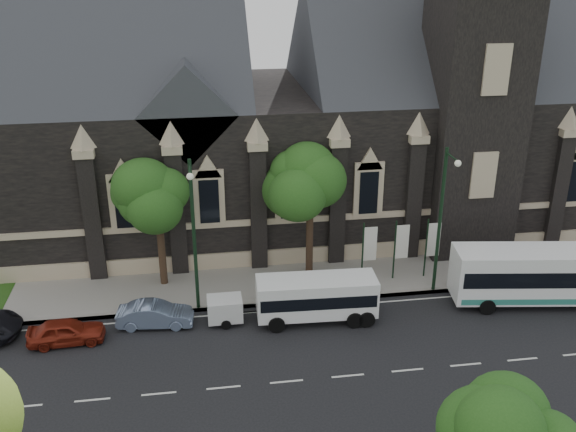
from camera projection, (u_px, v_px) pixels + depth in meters
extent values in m
plane|color=black|center=(287.00, 382.00, 30.74)|extent=(160.00, 160.00, 0.00)
cube|color=gray|center=(264.00, 284.00, 39.36)|extent=(80.00, 5.00, 0.15)
cube|color=black|center=(301.00, 155.00, 47.10)|extent=(40.00, 15.00, 10.00)
cube|color=#2E3035|center=(127.00, 93.00, 43.50)|extent=(16.00, 15.00, 15.00)
cube|color=#2E3035|center=(438.00, 83.00, 46.53)|extent=(20.00, 15.00, 15.00)
cube|color=#2E3035|center=(187.00, 106.00, 39.96)|extent=(6.00, 6.00, 6.00)
cube|color=black|center=(471.00, 117.00, 41.45)|extent=(5.50, 5.50, 18.00)
cube|color=#C9AF91|center=(321.00, 218.00, 40.94)|extent=(40.00, 0.22, 0.40)
cube|color=#C9AF91|center=(320.00, 255.00, 41.95)|extent=(40.00, 0.25, 1.20)
cube|color=black|center=(290.00, 197.00, 39.91)|extent=(1.20, 0.12, 2.80)
sphere|color=#24541A|center=(509.00, 432.00, 21.17)|extent=(3.20, 3.20, 3.20)
sphere|color=#24541A|center=(520.00, 403.00, 21.56)|extent=(2.40, 2.40, 2.40)
cylinder|color=black|center=(309.00, 246.00, 39.94)|extent=(0.44, 0.44, 3.96)
sphere|color=#24541A|center=(310.00, 191.00, 38.52)|extent=(3.84, 3.84, 3.84)
sphere|color=#24541A|center=(320.00, 175.00, 38.99)|extent=(2.88, 2.88, 2.88)
cylinder|color=black|center=(162.00, 256.00, 38.71)|extent=(0.44, 0.44, 3.96)
sphere|color=#24541A|center=(157.00, 200.00, 37.31)|extent=(3.68, 3.68, 3.68)
sphere|color=#24541A|center=(169.00, 184.00, 37.76)|extent=(2.76, 2.76, 2.76)
cylinder|color=black|center=(440.00, 223.00, 37.01)|extent=(0.20, 0.20, 9.00)
cylinder|color=black|center=(452.00, 157.00, 34.65)|extent=(0.10, 1.60, 0.10)
sphere|color=silver|center=(458.00, 163.00, 33.96)|extent=(0.36, 0.36, 0.36)
cylinder|color=black|center=(194.00, 238.00, 35.09)|extent=(0.20, 0.20, 9.00)
cylinder|color=black|center=(190.00, 169.00, 32.72)|extent=(0.10, 1.60, 0.10)
sphere|color=silver|center=(190.00, 176.00, 32.03)|extent=(0.36, 0.36, 0.36)
cylinder|color=black|center=(363.00, 253.00, 38.98)|extent=(0.10, 0.10, 4.00)
cube|color=white|center=(370.00, 244.00, 38.81)|extent=(0.80, 0.04, 2.20)
cylinder|color=black|center=(394.00, 251.00, 39.26)|extent=(0.10, 0.10, 4.00)
cube|color=white|center=(402.00, 242.00, 39.09)|extent=(0.80, 0.04, 2.20)
cylinder|color=black|center=(426.00, 249.00, 39.53)|extent=(0.10, 0.10, 4.00)
cube|color=white|center=(434.00, 240.00, 39.36)|extent=(0.80, 0.04, 2.20)
cube|color=white|center=(555.00, 273.00, 36.78)|extent=(11.82, 4.00, 2.93)
cube|color=black|center=(556.00, 271.00, 36.71)|extent=(11.37, 3.97, 0.95)
cube|color=#2E8072|center=(552.00, 291.00, 37.23)|extent=(11.37, 3.96, 0.35)
cylinder|color=black|center=(487.00, 307.00, 36.20)|extent=(0.93, 0.40, 0.90)
cylinder|color=black|center=(475.00, 286.00, 38.42)|extent=(0.93, 0.40, 0.90)
cube|color=white|center=(316.00, 296.00, 35.28)|extent=(6.64, 2.34, 2.08)
cube|color=black|center=(317.00, 295.00, 35.25)|extent=(6.38, 2.37, 0.71)
cylinder|color=black|center=(277.00, 325.00, 34.51)|extent=(0.91, 0.32, 0.90)
cylinder|color=black|center=(273.00, 305.00, 36.40)|extent=(0.91, 0.32, 0.90)
cylinder|color=black|center=(355.00, 320.00, 34.93)|extent=(0.91, 0.32, 0.90)
cylinder|color=black|center=(348.00, 301.00, 36.82)|extent=(0.91, 0.32, 0.90)
cylinder|color=black|center=(367.00, 319.00, 35.00)|extent=(0.91, 0.32, 0.90)
cylinder|color=black|center=(359.00, 300.00, 36.88)|extent=(0.91, 0.32, 0.90)
cube|color=silver|center=(225.00, 309.00, 35.28)|extent=(1.90, 1.43, 1.23)
cylinder|color=black|center=(226.00, 325.00, 34.86)|extent=(0.53, 0.19, 0.53)
cylinder|color=black|center=(224.00, 311.00, 36.15)|extent=(0.53, 0.19, 0.53)
cylinder|color=black|center=(247.00, 312.00, 35.58)|extent=(1.14, 0.08, 0.08)
imported|color=#7385A6|center=(155.00, 315.00, 35.03)|extent=(4.22, 1.82, 1.35)
imported|color=maroon|center=(66.00, 332.00, 33.52)|extent=(3.99, 1.77, 1.34)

